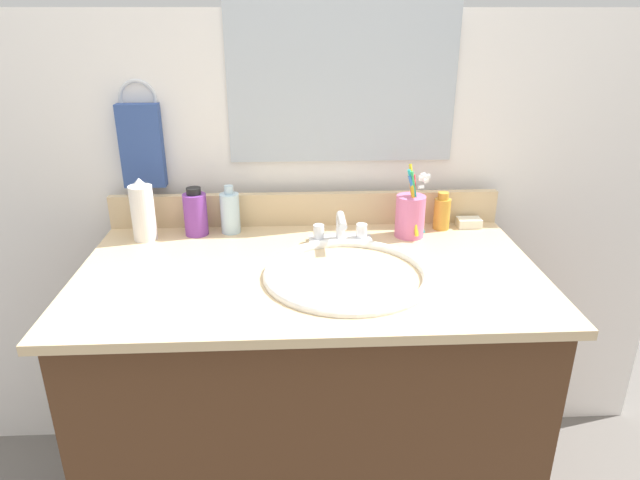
# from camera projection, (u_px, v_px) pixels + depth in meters

# --- Properties ---
(vanity_cabinet) EXTENTS (1.02, 0.55, 0.72)m
(vanity_cabinet) POSITION_uv_depth(u_px,v_px,m) (310.00, 402.00, 1.45)
(vanity_cabinet) COLOR #4C2D19
(vanity_cabinet) RESTS_ON ground_plane
(countertop) EXTENTS (1.06, 0.60, 0.02)m
(countertop) POSITION_uv_depth(u_px,v_px,m) (309.00, 272.00, 1.31)
(countertop) COLOR #D1B284
(countertop) RESTS_ON vanity_cabinet
(backsplash) EXTENTS (1.06, 0.02, 0.09)m
(backsplash) POSITION_uv_depth(u_px,v_px,m) (306.00, 209.00, 1.55)
(backsplash) COLOR #D1B284
(backsplash) RESTS_ON countertop
(back_wall) EXTENTS (2.16, 0.04, 1.30)m
(back_wall) POSITION_uv_depth(u_px,v_px,m) (306.00, 245.00, 1.66)
(back_wall) COLOR white
(back_wall) RESTS_ON ground_plane
(mirror_panel) EXTENTS (0.60, 0.01, 0.56)m
(mirror_panel) POSITION_uv_depth(u_px,v_px,m) (343.00, 53.00, 1.44)
(mirror_panel) COLOR #B2BCC6
(towel_ring) EXTENTS (0.10, 0.01, 0.10)m
(towel_ring) POSITION_uv_depth(u_px,v_px,m) (138.00, 99.00, 1.46)
(towel_ring) COLOR silver
(hand_towel) EXTENTS (0.11, 0.04, 0.22)m
(hand_towel) POSITION_uv_depth(u_px,v_px,m) (142.00, 146.00, 1.49)
(hand_towel) COLOR #334C8C
(sink_basin) EXTENTS (0.38, 0.38, 0.11)m
(sink_basin) POSITION_uv_depth(u_px,v_px,m) (347.00, 288.00, 1.27)
(sink_basin) COLOR white
(sink_basin) RESTS_ON countertop
(faucet) EXTENTS (0.16, 0.10, 0.08)m
(faucet) POSITION_uv_depth(u_px,v_px,m) (340.00, 233.00, 1.43)
(faucet) COLOR silver
(faucet) RESTS_ON countertop
(bottle_lotion_white) EXTENTS (0.06, 0.06, 0.16)m
(bottle_lotion_white) POSITION_uv_depth(u_px,v_px,m) (143.00, 211.00, 1.44)
(bottle_lotion_white) COLOR white
(bottle_lotion_white) RESTS_ON countertop
(bottle_gel_clear) EXTENTS (0.05, 0.05, 0.13)m
(bottle_gel_clear) POSITION_uv_depth(u_px,v_px,m) (230.00, 212.00, 1.49)
(bottle_gel_clear) COLOR silver
(bottle_gel_clear) RESTS_ON countertop
(bottle_cream_purple) EXTENTS (0.06, 0.06, 0.13)m
(bottle_cream_purple) POSITION_uv_depth(u_px,v_px,m) (196.00, 213.00, 1.48)
(bottle_cream_purple) COLOR #7A3899
(bottle_cream_purple) RESTS_ON countertop
(bottle_oil_amber) EXTENTS (0.04, 0.04, 0.10)m
(bottle_oil_amber) POSITION_uv_depth(u_px,v_px,m) (442.00, 212.00, 1.52)
(bottle_oil_amber) COLOR gold
(bottle_oil_amber) RESTS_ON countertop
(cup_pink) EXTENTS (0.08, 0.09, 0.19)m
(cup_pink) POSITION_uv_depth(u_px,v_px,m) (411.00, 214.00, 1.46)
(cup_pink) COLOR #D16693
(cup_pink) RESTS_ON countertop
(soap_bar) EXTENTS (0.06, 0.04, 0.02)m
(soap_bar) POSITION_uv_depth(u_px,v_px,m) (469.00, 222.00, 1.55)
(soap_bar) COLOR white
(soap_bar) RESTS_ON countertop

